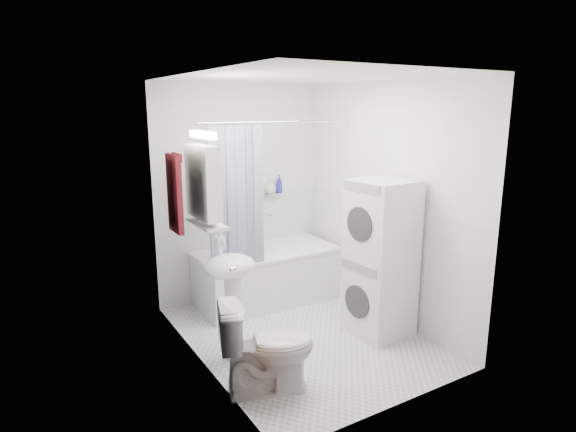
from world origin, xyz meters
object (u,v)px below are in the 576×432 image
toilet (267,347)px  sink (231,283)px  bathtub (267,273)px  washer_dryer (380,258)px

toilet → sink: bearing=22.2°
bathtub → sink: (-0.88, -0.99, 0.37)m
sink → toilet: size_ratio=1.42×
sink → toilet: (0.03, -0.57, -0.35)m
bathtub → sink: sink is taller
sink → bathtub: bearing=48.3°
bathtub → toilet: 1.77m
sink → washer_dryer: size_ratio=0.70×
bathtub → toilet: bearing=-118.6°
bathtub → washer_dryer: bearing=-65.9°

